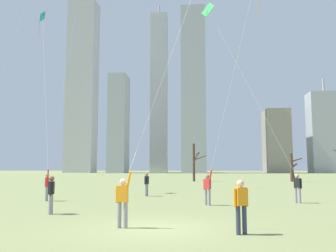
% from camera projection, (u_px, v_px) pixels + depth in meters
% --- Properties ---
extents(ground_plane, '(400.00, 400.00, 0.00)m').
position_uv_depth(ground_plane, '(152.00, 228.00, 11.82)').
color(ground_plane, '#848E56').
extents(kite_flyer_foreground_right_purple, '(5.27, 0.67, 14.24)m').
position_uv_depth(kite_flyer_foreground_right_purple, '(147.00, 130.00, 12.10)').
color(kite_flyer_foreground_right_purple, gray).
rests_on(kite_flyer_foreground_right_purple, ground).
extents(kite_flyer_midfield_left_teal, '(4.01, 7.06, 14.90)m').
position_uv_depth(kite_flyer_midfield_left_teal, '(46.00, 152.00, 22.70)').
color(kite_flyer_midfield_left_teal, gray).
rests_on(kite_flyer_midfield_left_teal, ground).
extents(kite_flyer_foreground_left_orange, '(2.73, 3.79, 11.08)m').
position_uv_depth(kite_flyer_foreground_left_orange, '(214.00, 160.00, 18.72)').
color(kite_flyer_foreground_left_orange, gray).
rests_on(kite_flyer_foreground_left_orange, ground).
extents(kite_flyer_midfield_right_green, '(5.49, 3.16, 13.31)m').
position_uv_depth(kite_flyer_midfield_right_green, '(275.00, 141.00, 21.13)').
color(kite_flyer_midfield_right_green, gray).
rests_on(kite_flyer_midfield_right_green, ground).
extents(bystander_far_off_by_trees, '(0.28, 0.49, 1.62)m').
position_uv_depth(bystander_far_off_by_trees, '(147.00, 183.00, 25.03)').
color(bystander_far_off_by_trees, gray).
rests_on(bystander_far_off_by_trees, ground).
extents(bystander_watching_nearby, '(0.46, 0.33, 1.62)m').
position_uv_depth(bystander_watching_nearby, '(241.00, 204.00, 10.80)').
color(bystander_watching_nearby, '#33384C').
rests_on(bystander_watching_nearby, ground).
extents(bystander_strolling_midfield, '(0.26, 0.50, 1.62)m').
position_uv_depth(bystander_strolling_midfield, '(51.00, 193.00, 15.45)').
color(bystander_strolling_midfield, gray).
rests_on(bystander_strolling_midfield, ground).
extents(bare_tree_far_right_edge, '(1.85, 0.98, 3.97)m').
position_uv_depth(bare_tree_far_right_edge, '(292.00, 167.00, 50.61)').
color(bare_tree_far_right_edge, '#4C3828').
rests_on(bare_tree_far_right_edge, ground).
extents(bare_tree_right_of_center, '(2.03, 1.65, 5.39)m').
position_uv_depth(bare_tree_right_of_center, '(194.00, 162.00, 51.27)').
color(bare_tree_right_of_center, '#423326').
rests_on(bare_tree_right_of_center, ground).
extents(skyline_slender_spire, '(11.54, 7.84, 34.16)m').
position_uv_depth(skyline_slender_spire, '(326.00, 132.00, 128.18)').
color(skyline_slender_spire, '#9EA3AD').
rests_on(skyline_slender_spire, ground).
extents(skyline_mid_tower_left, '(10.45, 8.29, 66.42)m').
position_uv_depth(skyline_mid_tower_left, '(82.00, 86.00, 137.82)').
color(skyline_mid_tower_left, '#B2B2B7').
rests_on(skyline_mid_tower_left, ground).
extents(skyline_mid_tower_right, '(8.43, 11.96, 22.72)m').
position_uv_depth(skyline_mid_tower_right, '(276.00, 141.00, 130.14)').
color(skyline_mid_tower_right, gray).
rests_on(skyline_mid_tower_right, ground).
extents(skyline_wide_slab, '(6.25, 9.14, 35.19)m').
position_uv_depth(skyline_wide_slab, '(119.00, 124.00, 128.68)').
color(skyline_wide_slab, '#9EA3AD').
rests_on(skyline_wide_slab, ground).
extents(skyline_short_annex, '(6.80, 5.21, 70.57)m').
position_uv_depth(skyline_short_annex, '(159.00, 92.00, 148.28)').
color(skyline_short_annex, '#B2B2B7').
rests_on(skyline_short_annex, ground).
extents(skyline_squat_block, '(8.56, 7.01, 59.39)m').
position_uv_depth(skyline_squat_block, '(193.00, 89.00, 126.80)').
color(skyline_squat_block, '#9EA3AD').
rests_on(skyline_squat_block, ground).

